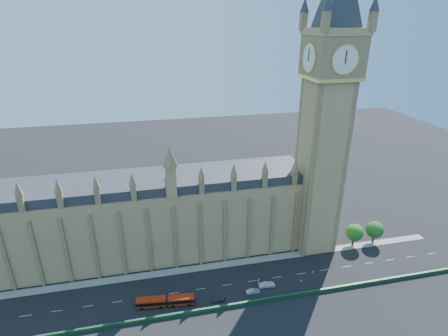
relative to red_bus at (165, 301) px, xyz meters
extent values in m
plane|color=black|center=(14.59, 4.35, -1.44)|extent=(400.00, 400.00, 0.00)
cube|color=#AB8353|center=(-10.41, 26.35, 11.06)|extent=(120.00, 20.00, 25.00)
cube|color=#2D3035|center=(-10.41, 26.35, 25.06)|extent=(120.00, 18.00, 3.00)
cube|color=#AB8353|center=(52.59, 18.35, 27.56)|extent=(12.00, 12.00, 58.00)
cube|color=olive|center=(52.59, 18.35, 62.56)|extent=(14.00, 14.00, 12.00)
cylinder|color=silver|center=(52.59, 11.20, 62.56)|extent=(7.20, 0.30, 7.20)
cube|color=#AB8353|center=(52.59, 18.35, 69.56)|extent=(14.50, 14.50, 2.00)
cube|color=#1E4C2D|center=(14.59, -4.65, -0.84)|extent=(160.00, 0.60, 1.20)
cube|color=gray|center=(14.59, 13.85, -1.36)|extent=(160.00, 3.00, 0.16)
cylinder|color=#382619|center=(66.59, 14.35, 0.56)|extent=(0.70, 0.70, 4.00)
sphere|color=#16541A|center=(66.59, 14.35, 4.06)|extent=(6.00, 6.00, 6.00)
sphere|color=#16541A|center=(67.39, 14.65, 4.66)|extent=(4.38, 4.38, 4.38)
cylinder|color=#382619|center=(74.59, 14.35, 0.56)|extent=(0.70, 0.70, 4.00)
sphere|color=#16541A|center=(74.59, 14.35, 4.06)|extent=(6.00, 6.00, 6.00)
sphere|color=#16541A|center=(75.39, 14.65, 4.66)|extent=(4.38, 4.38, 4.38)
cube|color=#AB230B|center=(-3.87, 0.44, -0.07)|extent=(8.38, 3.17, 2.72)
cube|color=#AB230B|center=(4.34, -0.49, -0.07)|extent=(7.47, 3.07, 2.72)
cube|color=black|center=(-3.87, 0.44, 0.25)|extent=(8.43, 3.23, 1.04)
cube|color=black|center=(4.34, -0.49, 0.25)|extent=(7.53, 3.13, 1.04)
cylinder|color=black|center=(0.01, 0.00, -0.21)|extent=(0.99, 2.25, 2.18)
cylinder|color=black|center=(-6.60, -0.40, -0.98)|extent=(0.93, 0.37, 0.91)
cylinder|color=black|center=(-6.34, 1.86, -0.98)|extent=(0.93, 0.37, 0.91)
cylinder|color=black|center=(-1.40, -0.98, -0.98)|extent=(0.93, 0.37, 0.91)
cylinder|color=black|center=(-1.14, 1.27, -0.98)|extent=(0.93, 0.37, 0.91)
cylinder|color=black|center=(1.91, -1.36, -0.98)|extent=(0.93, 0.37, 0.91)
cylinder|color=black|center=(2.16, 0.90, -0.98)|extent=(0.93, 0.37, 0.91)
cylinder|color=black|center=(6.53, -1.88, -0.98)|extent=(0.93, 0.37, 0.91)
cylinder|color=black|center=(6.78, 0.38, -0.98)|extent=(0.93, 0.37, 0.91)
imported|color=#45474D|center=(14.76, -1.54, -0.80)|extent=(3.79, 1.66, 1.27)
imported|color=#979A9E|center=(25.35, -0.67, -0.75)|extent=(4.21, 1.69, 1.36)
imported|color=white|center=(30.15, 1.14, -0.68)|extent=(5.25, 2.25, 1.51)
cube|color=black|center=(41.26, 0.93, -1.42)|extent=(0.51, 0.51, 0.04)
cone|color=#E15A0B|center=(41.26, 0.93, -1.09)|extent=(0.56, 0.56, 0.69)
cylinder|color=white|center=(41.26, 0.93, -0.99)|extent=(0.34, 0.34, 0.12)
cube|color=black|center=(28.59, 3.96, -1.41)|extent=(0.56, 0.56, 0.04)
cone|color=#DD510B|center=(28.59, 3.96, -1.07)|extent=(0.62, 0.62, 0.74)
cylinder|color=white|center=(28.59, 3.96, -0.96)|extent=(0.36, 0.36, 0.13)
cube|color=black|center=(46.51, 4.01, -1.42)|extent=(0.43, 0.43, 0.04)
cone|color=orange|center=(46.51, 4.01, -1.10)|extent=(0.47, 0.47, 0.67)
cylinder|color=white|center=(46.51, 4.01, -1.01)|extent=(0.32, 0.32, 0.11)
cube|color=black|center=(28.59, 0.46, -1.42)|extent=(0.45, 0.45, 0.04)
cone|color=#FB470D|center=(28.59, 0.46, -1.10)|extent=(0.49, 0.49, 0.66)
cylinder|color=white|center=(28.59, 0.46, -1.01)|extent=(0.32, 0.32, 0.11)
camera|label=1|loc=(-0.19, -77.09, 71.99)|focal=28.00mm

